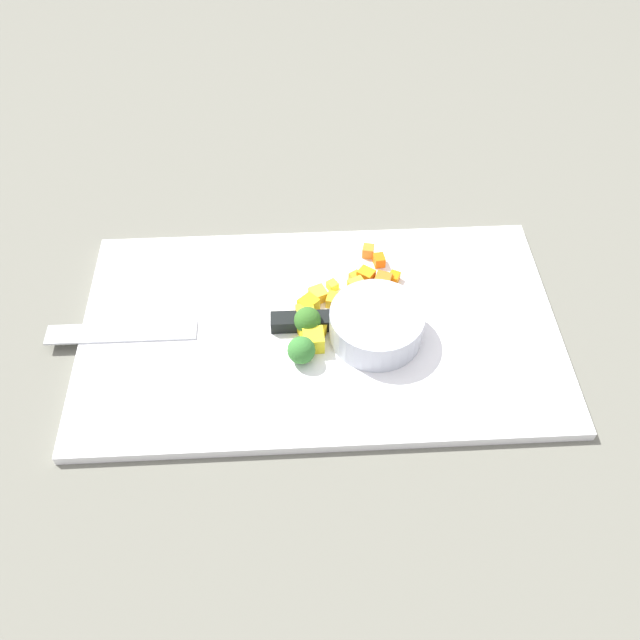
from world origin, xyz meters
The scene contains 22 objects.
ground_plane centered at (0.00, 0.00, 0.00)m, with size 4.00×4.00×0.00m, color #646459.
cutting_board centered at (0.00, 0.00, 0.01)m, with size 0.55×0.32×0.01m, color white.
prep_bowl centered at (-0.06, 0.02, 0.03)m, with size 0.11×0.11×0.04m, color #B2B8C4.
chef_knife centered at (0.09, 0.00, 0.02)m, with size 0.33×0.03×0.02m.
carrot_dice_0 centered at (-0.09, -0.07, 0.02)m, with size 0.01×0.01×0.01m, color orange.
carrot_dice_1 centered at (-0.08, -0.10, 0.02)m, with size 0.02×0.01×0.01m, color orange.
carrot_dice_2 centered at (-0.06, -0.07, 0.02)m, with size 0.02×0.02×0.02m, color orange.
carrot_dice_3 centered at (-0.07, -0.11, 0.02)m, with size 0.01×0.01×0.01m, color orange.
carrot_dice_4 centered at (-0.08, -0.06, 0.02)m, with size 0.02×0.02×0.01m, color orange.
carrot_dice_5 centered at (-0.05, -0.07, 0.02)m, with size 0.01×0.01×0.01m, color orange.
pepper_dice_0 centered at (-0.07, -0.05, 0.02)m, with size 0.02×0.02×0.01m, color yellow.
pepper_dice_1 centered at (0.01, 0.03, 0.02)m, with size 0.02×0.02×0.02m, color yellow.
pepper_dice_2 centered at (0.02, 0.01, 0.02)m, with size 0.02×0.02×0.02m, color yellow.
pepper_dice_3 centered at (0.02, -0.01, 0.02)m, with size 0.02×0.02×0.02m, color yellow.
pepper_dice_4 centered at (0.01, -0.02, 0.02)m, with size 0.02×0.02×0.02m, color yellow.
pepper_dice_5 centered at (0.00, -0.04, 0.02)m, with size 0.02×0.02×0.01m, color yellow.
pepper_dice_6 centered at (-0.02, -0.06, 0.02)m, with size 0.01×0.01×0.01m, color yellow.
pepper_dice_7 centered at (-0.02, -0.03, 0.02)m, with size 0.02×0.02×0.01m, color yellow.
pepper_dice_8 centered at (0.00, 0.01, 0.02)m, with size 0.01×0.01×0.01m, color yellow.
pepper_dice_9 centered at (-0.05, -0.05, 0.02)m, with size 0.02×0.02×0.02m, color yellow.
broccoli_floret_0 centered at (0.02, 0.05, 0.03)m, with size 0.03×0.03×0.03m.
broccoli_floret_1 centered at (0.01, 0.01, 0.03)m, with size 0.03×0.03×0.03m.
Camera 1 is at (0.03, 0.50, 0.62)m, focal length 37.81 mm.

